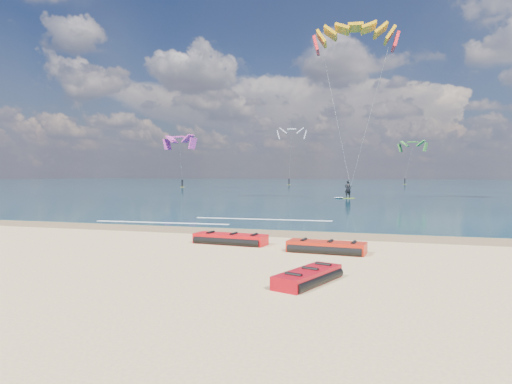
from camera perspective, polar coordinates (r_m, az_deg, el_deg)
ground at (r=56.28m, az=7.50°, el=-0.29°), size 320.00×320.00×0.00m
wet_sand_strip at (r=20.74m, az=-9.31°, el=-4.64°), size 320.00×2.40×0.01m
sea at (r=119.85m, az=12.45°, el=1.03°), size 320.00×200.00×0.04m
packed_kite_left at (r=16.33m, az=-3.23°, el=-6.50°), size 2.93×1.42×0.42m
packed_kite_mid at (r=14.70m, az=8.78°, el=-7.51°), size 2.74×1.36×0.42m
packed_kite_right at (r=10.65m, az=6.51°, el=-11.27°), size 1.68×2.49×0.36m
kitesurfer_main at (r=44.02m, az=11.86°, el=10.39°), size 7.41×7.51×16.69m
shoreline_foam at (r=23.93m, az=-5.19°, el=-3.60°), size 11.74×3.67×0.01m
distant_kites at (r=92.57m, az=13.48°, el=4.05°), size 68.22×40.23×12.21m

